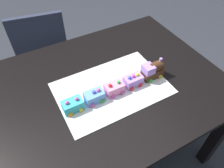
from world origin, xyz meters
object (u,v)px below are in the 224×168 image
object	(u,v)px
dining_table	(100,99)
chair	(43,51)
cake_car_hopper_bubblegum	(114,88)
cake_car_flatbed_lavender	(133,80)
cake_car_caboose_sky_blue	(94,96)
cake_car_tanker_turquoise	(73,105)
cake_locomotive	(153,70)

from	to	relation	value
dining_table	chair	bearing A→B (deg)	-81.02
dining_table	cake_car_hopper_bubblegum	bearing A→B (deg)	123.57
cake_car_flatbed_lavender	cake_car_caboose_sky_blue	distance (m)	0.24
dining_table	cake_car_tanker_turquoise	size ratio (longest dim) A/B	14.00
cake_car_tanker_turquoise	chair	bearing A→B (deg)	-93.28
chair	cake_car_tanker_turquoise	xyz separation A→B (m)	(0.05, 0.91, 0.30)
chair	cake_locomotive	xyz separation A→B (m)	(-0.43, 0.91, 0.32)
cake_car_flatbed_lavender	cake_car_hopper_bubblegum	bearing A→B (deg)	0.00
cake_car_hopper_bubblegum	cake_car_caboose_sky_blue	distance (m)	0.12
chair	cake_car_tanker_turquoise	distance (m)	0.96
cake_car_hopper_bubblegum	cake_locomotive	bearing A→B (deg)	-180.00
cake_locomotive	cake_car_flatbed_lavender	distance (m)	0.13
cake_car_hopper_bubblegum	chair	bearing A→B (deg)	-78.61
cake_locomotive	cake_car_caboose_sky_blue	world-z (taller)	cake_locomotive
cake_car_hopper_bubblegum	cake_car_flatbed_lavender	bearing A→B (deg)	180.00
cake_car_flatbed_lavender	cake_car_tanker_turquoise	xyz separation A→B (m)	(0.35, 0.00, -0.00)
chair	cake_car_tanker_turquoise	bearing A→B (deg)	96.76
dining_table	chair	xyz separation A→B (m)	(0.13, -0.83, -0.16)
cake_car_hopper_bubblegum	cake_car_caboose_sky_blue	bearing A→B (deg)	0.00
cake_locomotive	cake_car_flatbed_lavender	size ratio (longest dim) A/B	1.40
cake_locomotive	cake_car_hopper_bubblegum	distance (m)	0.25
dining_table	cake_car_caboose_sky_blue	xyz separation A→B (m)	(0.07, 0.08, 0.14)
cake_car_caboose_sky_blue	cake_car_tanker_turquoise	size ratio (longest dim) A/B	1.00
dining_table	cake_locomotive	xyz separation A→B (m)	(-0.30, 0.08, 0.16)
cake_car_hopper_bubblegum	cake_car_tanker_turquoise	xyz separation A→B (m)	(0.24, 0.00, 0.00)
dining_table	cake_car_hopper_bubblegum	xyz separation A→B (m)	(-0.05, 0.08, 0.14)
dining_table	cake_car_tanker_turquoise	world-z (taller)	cake_car_tanker_turquoise
chair	cake_car_hopper_bubblegum	distance (m)	0.98
cake_car_flatbed_lavender	cake_car_caboose_sky_blue	size ratio (longest dim) A/B	1.00
cake_car_tanker_turquoise	cake_car_hopper_bubblegum	bearing A→B (deg)	180.00
chair	cake_car_caboose_sky_blue	world-z (taller)	chair
cake_locomotive	cake_car_tanker_turquoise	world-z (taller)	cake_locomotive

